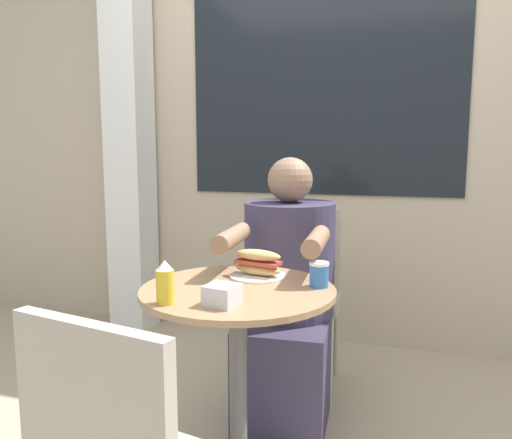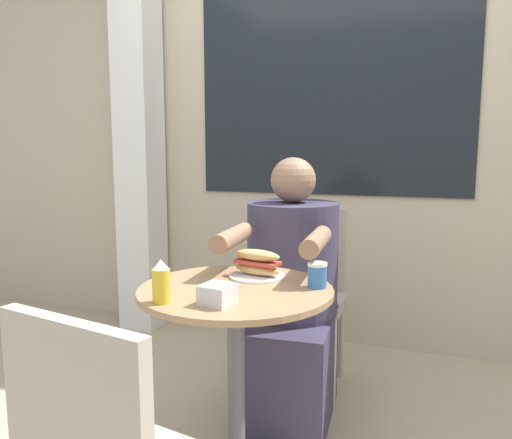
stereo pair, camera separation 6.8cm
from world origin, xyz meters
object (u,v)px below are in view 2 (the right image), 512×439
cafe_table (236,344)px  seated_diner (290,309)px  diner_chair (308,280)px  condiment_bottle (161,282)px  sandwich_on_plate (257,266)px  drink_cup (317,275)px

cafe_table → seated_diner: size_ratio=0.63×
diner_chair → condiment_bottle: size_ratio=6.63×
diner_chair → condiment_bottle: 1.15m
cafe_table → condiment_bottle: (-0.15, -0.23, 0.26)m
condiment_bottle → diner_chair: bearing=81.0°
diner_chair → sandwich_on_plate: bearing=85.5°
cafe_table → seated_diner: 0.53m
diner_chair → condiment_bottle: bearing=77.1°
cafe_table → sandwich_on_plate: (0.02, 0.15, 0.24)m
seated_diner → condiment_bottle: 0.83m
sandwich_on_plate → drink_cup: bearing=-14.8°
diner_chair → seated_diner: 0.36m
drink_cup → diner_chair: bearing=105.8°
seated_diner → diner_chair: bearing=-92.4°
cafe_table → seated_diner: (0.04, 0.53, -0.04)m
sandwich_on_plate → condiment_bottle: condiment_bottle is taller
drink_cup → condiment_bottle: (-0.40, -0.32, 0.02)m
seated_diner → drink_cup: (0.21, -0.43, 0.27)m
sandwich_on_plate → drink_cup: 0.24m
diner_chair → sandwich_on_plate: 0.76m
diner_chair → seated_diner: seated_diner is taller
sandwich_on_plate → diner_chair: bearing=89.4°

